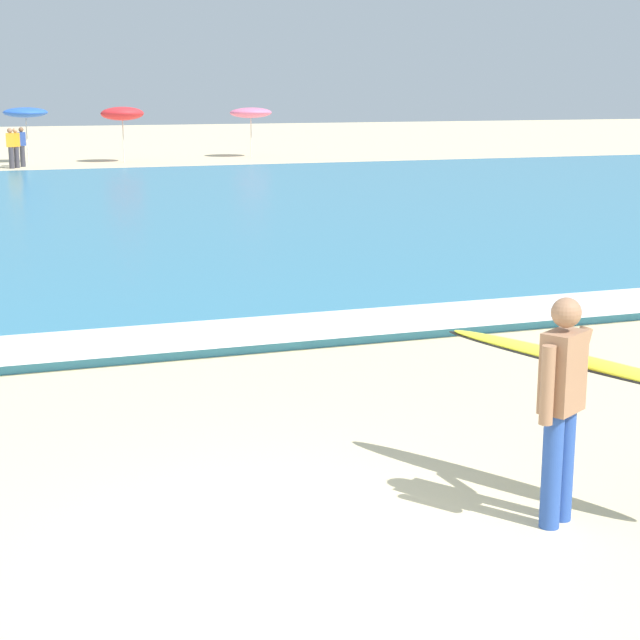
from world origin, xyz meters
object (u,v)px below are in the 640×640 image
beach_umbrella_2 (25,113)px  beachgoer_near_row_mid (16,146)px  beach_umbrella_4 (251,113)px  beachgoer_near_row_right (11,147)px  beachgoer_near_row_left (22,146)px  surfer_with_board (577,385)px  beach_umbrella_3 (122,114)px

beach_umbrella_2 → beachgoer_near_row_mid: bearing=-102.1°
beach_umbrella_4 → beachgoer_near_row_right: beach_umbrella_4 is taller
beachgoer_near_row_left → surfer_with_board: bearing=-87.2°
surfer_with_board → beach_umbrella_2: 39.33m
beach_umbrella_2 → beach_umbrella_4: (9.92, 0.39, -0.10)m
beach_umbrella_2 → beachgoer_near_row_left: beach_umbrella_2 is taller
beach_umbrella_4 → beachgoer_near_row_right: bearing=-162.3°
beach_umbrella_3 → beachgoer_near_row_right: 5.22m
beach_umbrella_3 → beachgoer_near_row_left: beach_umbrella_3 is taller
surfer_with_board → beachgoer_near_row_left: 37.07m
surfer_with_board → beach_umbrella_3: size_ratio=1.02×
beach_umbrella_2 → beach_umbrella_3: bearing=-16.1°
surfer_with_board → beachgoer_near_row_mid: surfer_with_board is taller
beachgoer_near_row_left → beachgoer_near_row_right: same height
beach_umbrella_2 → surfer_with_board: bearing=-87.8°
surfer_with_board → beachgoer_near_row_mid: (-2.10, 36.48, -0.18)m
beach_umbrella_4 → beachgoer_near_row_left: size_ratio=1.43×
surfer_with_board → beach_umbrella_2: (-1.49, 39.28, 1.06)m
surfer_with_board → beachgoer_near_row_right: 36.31m
beachgoer_near_row_right → surfer_with_board: bearing=-86.3°
beach_umbrella_3 → beach_umbrella_4: beach_umbrella_3 is taller
beach_umbrella_2 → beachgoer_near_row_mid: (-0.60, -2.80, -1.25)m
surfer_with_board → beach_umbrella_2: bearing=92.2°
beach_umbrella_2 → beachgoer_near_row_right: 3.39m
beachgoer_near_row_left → beachgoer_near_row_mid: bearing=-115.1°
beach_umbrella_2 → beach_umbrella_3: 4.04m
beach_umbrella_3 → beachgoer_near_row_mid: 4.93m
beachgoer_near_row_left → beachgoer_near_row_mid: (-0.26, -0.55, 0.00)m
beach_umbrella_4 → beachgoer_near_row_left: (-10.27, -2.65, -1.14)m
surfer_with_board → beachgoer_near_row_left: size_ratio=1.53×
beach_umbrella_4 → beach_umbrella_3: bearing=-166.0°
beach_umbrella_2 → beach_umbrella_4: 9.93m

